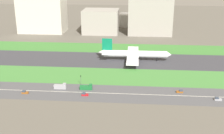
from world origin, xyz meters
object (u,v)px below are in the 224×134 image
Objects in this scene: car_0 at (85,94)px; truck_2 at (60,86)px; fuel_tank_west at (106,21)px; traffic_light at (81,79)px; airliner at (133,54)px; truck_1 at (86,87)px; car_2 at (25,92)px; office_tower at (150,14)px; fuel_tank_centre at (125,20)px; terminal_building at (42,15)px; hangar_building at (101,21)px; car_4 at (180,91)px; car_3 at (218,99)px.

truck_2 is at bearing -28.15° from car_0.
traffic_light is at bearing -88.96° from fuel_tank_west.
fuel_tank_west is (-3.96, 219.01, 3.19)m from traffic_light.
truck_2 is at bearing -92.24° from fuel_tank_west.
truck_1 is at bearing -114.46° from airliner.
office_tower reaches higher than car_2.
fuel_tank_centre is (23.00, 219.01, 4.39)m from traffic_light.
truck_1 is 1.91× the size of car_0.
truck_1 and truck_2 have the same top height.
traffic_light is 0.13× the size of terminal_building.
hangar_building is at bearing -92.89° from fuel_tank_west.
fuel_tank_centre is at bearing 0.00° from fuel_tank_west.
car_0 is at bearing -28.15° from truck_2.
office_tower is (136.45, 0.00, 4.13)m from terminal_building.
car_4 is 197.24m from hangar_building.
car_3 is at bearing -5.52° from truck_2.
terminal_building is (-117.73, 114.00, 14.73)m from airliner.
fuel_tank_west is (-40.19, 159.00, 1.25)m from airliner.
office_tower reaches higher than terminal_building.
car_3 is 84.71m from car_0.
airliner is 159.57m from fuel_tank_centre.
terminal_building is 136.52m from office_tower.
car_0 is (0.56, -10.00, -0.75)m from truck_1.
truck_1 is 9.94m from traffic_light.
fuel_tank_west reaches higher than car_3.
fuel_tank_west is (30.51, 237.00, 6.56)m from car_2.
truck_1 is at bearing -6.69° from car_3.
terminal_building reaches higher than truck_2.
car_4 is at bearing 0.00° from truck_1.
truck_2 is 195.47m from terminal_building.
office_tower is (61.19, 0.00, 10.45)m from hangar_building.
fuel_tank_centre reaches higher than fuel_tank_west.
traffic_light is 0.35× the size of fuel_tank_west.
traffic_light is at bearing -71.98° from car_0.
hangar_building is at bearing 180.00° from office_tower.
truck_1 is 85.86m from car_3.
car_4 and car_3 have the same top height.
hangar_building is at bearing 93.62° from truck_1.
hangar_building reaches higher than truck_1.
car_3 is at bearing -48.13° from terminal_building.
car_4 is at bearing -64.58° from airliner.
car_2 is 194.55m from hangar_building.
truck_1 is at bearing -86.79° from car_0.
terminal_building is 90.66m from fuel_tank_west.
traffic_light reaches higher than truck_2.
terminal_building is 2.45× the size of fuel_tank_centre.
fuel_tank_centre reaches higher than truck_2.
office_tower is (-35.61, 192.00, 24.17)m from car_3.
fuel_tank_west reaches higher than car_0.
airliner is 9.03× the size of traffic_light.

